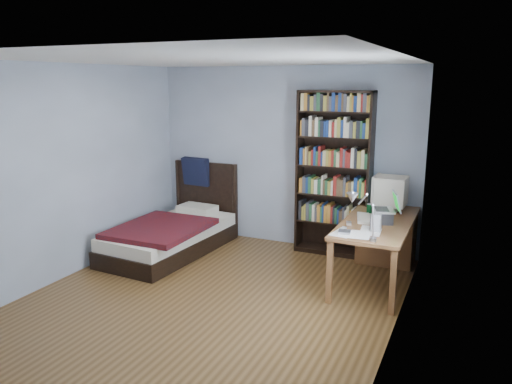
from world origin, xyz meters
TOP-DOWN VIEW (x-y plane):
  - room at (0.03, -0.00)m, footprint 4.20×4.24m
  - desk at (1.50, 1.68)m, footprint 0.75×1.71m
  - crt_monitor at (1.54, 1.69)m, footprint 0.39×0.37m
  - laptop at (1.59, 1.15)m, footprint 0.37×0.35m
  - desk_lamp at (1.49, 0.07)m, footprint 0.22×0.49m
  - keyboard at (1.36, 1.19)m, footprint 0.27×0.46m
  - speaker at (1.57, 0.77)m, footprint 0.10×0.10m
  - soda_can at (1.36, 1.42)m, footprint 0.07×0.07m
  - mouse at (1.46, 1.50)m, footprint 0.07×0.12m
  - phone_silver at (1.24, 0.93)m, footprint 0.08×0.12m
  - phone_grey at (1.23, 0.71)m, footprint 0.06×0.10m
  - external_drive at (1.28, 0.57)m, footprint 0.14×0.14m
  - bookshelf at (0.77, 1.94)m, footprint 0.98×0.30m
  - bed at (-1.25, 1.13)m, footprint 1.11×2.10m

SIDE VIEW (x-z plane):
  - bed at x=-1.25m, z-range -0.33..0.84m
  - desk at x=1.50m, z-range 0.06..0.79m
  - phone_grey at x=1.23m, z-range 0.73..0.75m
  - phone_silver at x=1.24m, z-range 0.73..0.75m
  - external_drive at x=1.28m, z-range 0.73..0.76m
  - keyboard at x=1.36m, z-range 0.72..0.77m
  - mouse at x=1.46m, z-range 0.73..0.77m
  - soda_can at x=1.36m, z-range 0.73..0.86m
  - speaker at x=1.57m, z-range 0.73..0.93m
  - laptop at x=1.59m, z-range 0.65..1.02m
  - crt_monitor at x=1.54m, z-range 0.76..1.20m
  - bookshelf at x=0.77m, z-range 0.01..2.19m
  - desk_lamp at x=1.49m, z-range 0.91..1.48m
  - room at x=0.03m, z-range 0.00..2.50m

